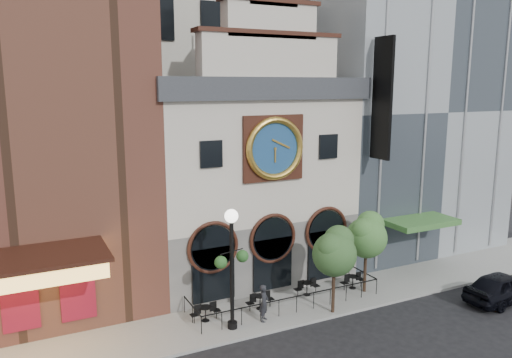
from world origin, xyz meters
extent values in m
plane|color=black|center=(0.00, 0.00, 0.00)|extent=(120.00, 120.00, 0.00)
cube|color=gray|center=(0.00, 2.50, 0.07)|extent=(44.00, 5.00, 0.15)
cube|color=#605E5B|center=(0.00, 8.00, 2.15)|extent=(12.00, 8.00, 4.00)
cube|color=beige|center=(0.00, 8.00, 7.65)|extent=(12.00, 8.00, 7.00)
cube|color=#2D3035|center=(0.00, 8.00, 11.75)|extent=(12.60, 8.60, 1.20)
cube|color=#35180F|center=(0.00, 3.92, 8.55)|extent=(3.60, 0.25, 3.60)
cylinder|color=navy|center=(0.00, 3.78, 8.55)|extent=(3.10, 0.12, 3.10)
torus|color=gold|center=(0.00, 3.70, 8.55)|extent=(3.46, 0.36, 3.46)
cube|color=brown|center=(-13.00, 10.00, 12.65)|extent=(14.00, 12.00, 25.00)
cube|color=#FFBF59|center=(-13.00, 2.30, 4.35)|extent=(7.00, 3.40, 0.70)
cube|color=#35180F|center=(-13.00, 2.30, 4.80)|extent=(7.40, 3.80, 0.15)
cube|color=maroon|center=(-13.00, 3.95, 2.15)|extent=(5.60, 0.15, 2.60)
cube|color=gray|center=(13.00, 10.00, 10.15)|extent=(14.00, 12.00, 20.00)
cube|color=#427B37|center=(10.00, 2.80, 3.45)|extent=(4.50, 2.40, 0.35)
cube|color=black|center=(6.60, 3.00, 11.15)|extent=(0.18, 1.60, 7.00)
cylinder|color=black|center=(-4.64, 2.41, 0.89)|extent=(0.68, 0.68, 0.03)
cylinder|color=black|center=(-4.64, 2.41, 0.52)|extent=(0.06, 0.06, 0.72)
cylinder|color=black|center=(-1.54, 2.42, 0.89)|extent=(0.68, 0.68, 0.03)
cylinder|color=black|center=(-1.54, 2.42, 0.52)|extent=(0.06, 0.06, 0.72)
cylinder|color=black|center=(1.66, 2.85, 0.89)|extent=(0.68, 0.68, 0.03)
cylinder|color=black|center=(1.66, 2.85, 0.52)|extent=(0.06, 0.06, 0.72)
cylinder|color=black|center=(4.58, 2.47, 0.89)|extent=(0.68, 0.68, 0.03)
cylinder|color=black|center=(4.58, 2.47, 0.52)|extent=(0.06, 0.06, 0.72)
imported|color=black|center=(11.22, -2.42, 0.85)|extent=(5.08, 2.28, 1.70)
imported|color=black|center=(-1.96, 1.13, 1.11)|extent=(0.80, 0.83, 1.92)
cylinder|color=black|center=(-3.72, 1.12, 2.89)|extent=(0.20, 0.20, 5.48)
cylinder|color=black|center=(-3.72, 1.12, 0.31)|extent=(0.48, 0.48, 0.33)
sphere|color=white|center=(-3.72, 1.12, 5.85)|extent=(0.66, 0.66, 0.66)
sphere|color=#224E1F|center=(-4.35, 0.95, 3.71)|extent=(0.61, 0.61, 0.61)
sphere|color=#224E1F|center=(-3.08, 1.29, 3.71)|extent=(0.61, 0.61, 0.61)
cylinder|color=#382619|center=(1.74, 0.40, 1.39)|extent=(0.18, 0.18, 2.48)
sphere|color=#2A5220|center=(1.74, 0.40, 3.34)|extent=(2.30, 2.30, 2.30)
sphere|color=#2A5220|center=(2.18, 0.67, 3.96)|extent=(1.59, 1.59, 1.59)
sphere|color=#2A5220|center=(1.39, 0.22, 3.78)|extent=(1.42, 1.42, 1.42)
cylinder|color=#382619|center=(4.93, 1.81, 1.41)|extent=(0.18, 0.18, 2.52)
sphere|color=#376C2A|center=(4.93, 1.81, 3.39)|extent=(2.34, 2.34, 2.34)
sphere|color=#376C2A|center=(5.38, 2.08, 4.03)|extent=(1.62, 1.62, 1.62)
sphere|color=#376C2A|center=(4.57, 1.63, 3.85)|extent=(1.44, 1.44, 1.44)
camera|label=1|loc=(-12.72, -19.83, 11.95)|focal=35.00mm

